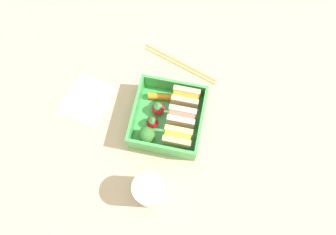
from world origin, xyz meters
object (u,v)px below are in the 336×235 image
Objects in this scene: chopstick_pair at (182,64)px; sandwich_center_left at (181,118)px; sandwich_left at (185,99)px; sandwich_center at (177,138)px; carrot_stick_far_left at (160,96)px; strawberry_left at (152,122)px; drinking_glass at (149,190)px; strawberry_far_left at (158,108)px; broccoli_floret at (147,135)px; folded_napkin at (87,100)px.

sandwich_center_left is at bearing 10.05° from chopstick_pair.
sandwich_left and sandwich_center have the same top height.
carrot_stick_far_left is (-0.30, -5.65, -1.84)cm from sandwich_left.
drinking_glass is at bearing 10.22° from strawberry_left.
sandwich_center is at bearing 7.74° from chopstick_pair.
sandwich_center_left reaches higher than chopstick_pair.
strawberry_far_left is 6.76cm from broccoli_floret.
strawberry_left is 14.48cm from drinking_glass.
broccoli_floret is 0.23× the size of chopstick_pair.
carrot_stick_far_left is (-4.74, -5.65, -1.84)cm from sandwich_center_left.
chopstick_pair is (-10.21, -2.60, -3.47)cm from sandwich_left.
strawberry_left is (6.13, -5.95, -1.22)cm from sandwich_left.
broccoli_floret is (9.77, -0.72, 1.68)cm from carrot_stick_far_left.
sandwich_center is 1.82× the size of strawberry_left.
sandwich_center_left is 15.28cm from chopstick_pair.
sandwich_left is at bearing 146.07° from broccoli_floret.
strawberry_far_left is at bearing -138.13° from sandwich_center.
folded_napkin is at bearing -93.54° from sandwich_center_left.
sandwich_center is at bearing 41.87° from strawberry_far_left.
broccoli_floret is 17.14cm from folded_napkin.
sandwich_left is 1.34× the size of broccoli_floret.
chopstick_pair is (-19.10, -2.60, -3.47)cm from sandwich_center.
strawberry_far_left is 0.32× the size of folded_napkin.
sandwich_center reaches higher than strawberry_far_left.
sandwich_center is at bearing 163.47° from drinking_glass.
chopstick_pair is 30.76cm from drinking_glass.
strawberry_left is at bearing -169.78° from drinking_glass.
sandwich_center is at bearing 95.26° from broccoli_floret.
strawberry_far_left is at bearing -173.38° from drinking_glass.
strawberry_far_left is 17.64cm from drinking_glass.
sandwich_center reaches higher than strawberry_left.
drinking_glass reaches higher than sandwich_left.
sandwich_left is 1.00× the size of sandwich_center.
strawberry_left is 0.74× the size of broccoli_floret.
drinking_glass is 0.74× the size of folded_napkin.
sandwich_center_left reaches higher than carrot_stick_far_left.
broccoli_floret is (6.63, -0.95, 0.89)cm from strawberry_far_left.
sandwich_left is 8.89cm from sandwich_center.
sandwich_left is at bearing 135.86° from strawberry_left.
sandwich_left is 0.53× the size of folded_napkin.
carrot_stick_far_left is at bearing -148.39° from sandwich_center.
drinking_glass reaches higher than strawberry_left.
sandwich_center is at bearing 0.00° from sandwich_center_left.
strawberry_left is at bearing 172.79° from broccoli_floret.
chopstick_pair is (-14.65, -2.60, -3.47)cm from sandwich_center_left.
sandwich_left reaches higher than folded_napkin.
folded_napkin is (0.25, -16.48, -2.57)cm from strawberry_far_left.
chopstick_pair is 1.68× the size of folded_napkin.
chopstick_pair is (-16.34, 3.35, -2.26)cm from strawberry_left.
strawberry_far_left is at bearing -12.21° from chopstick_pair.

